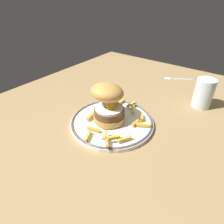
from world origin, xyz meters
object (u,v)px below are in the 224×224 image
at_px(burger, 108,102).
at_px(spoon, 171,78).
at_px(water_glass, 203,95).
at_px(dinner_plate, 112,122).

distance_m(burger, spoon, 0.47).
distance_m(burger, water_glass, 0.36).
height_order(dinner_plate, spoon, dinner_plate).
xyz_separation_m(burger, spoon, (0.46, -0.03, -0.07)).
xyz_separation_m(dinner_plate, spoon, (0.46, -0.01, -0.00)).
relative_size(burger, water_glass, 1.32).
bearing_deg(spoon, dinner_plate, 178.76).
xyz_separation_m(water_glass, spoon, (0.18, 0.19, -0.04)).
relative_size(burger, spoon, 1.14).
bearing_deg(burger, water_glass, -36.36).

